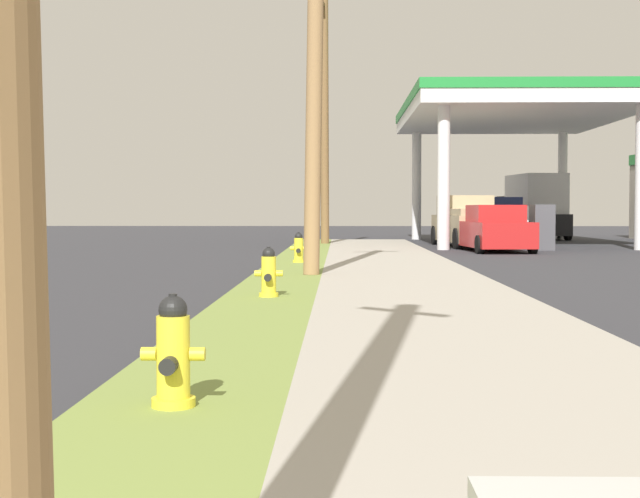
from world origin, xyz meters
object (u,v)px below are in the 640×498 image
Objects in this scene: fire_hydrant_second at (269,275)px; truck_tan_on_apron at (470,223)px; fire_hydrant_nearest at (173,358)px; truck_navy_at_far_bay at (496,221)px; utility_pole_midground at (315,57)px; car_red_by_near_pump at (494,230)px; fire_hydrant_third at (299,249)px; car_silver_by_far_pump at (518,227)px; truck_black_at_forecourt at (532,208)px; utility_pole_background at (324,116)px.

truck_tan_on_apron is (6.03, 21.87, 0.47)m from fire_hydrant_second.
truck_navy_at_far_bay is (8.21, 36.29, 0.47)m from fire_hydrant_nearest.
truck_tan_on_apron is at bearing 72.25° from utility_pole_midground.
truck_tan_on_apron is (-0.25, 4.10, 0.19)m from car_red_by_near_pump.
fire_hydrant_third is 17.85m from car_silver_by_far_pump.
car_silver_by_far_pump is 0.70× the size of truck_black_at_forecourt.
car_red_by_near_pump is (5.81, -4.01, -4.29)m from utility_pole_background.
fire_hydrant_nearest is 0.09× the size of utility_pole_midground.
utility_pole_midground is 18.30m from truck_tan_on_apron.
truck_navy_at_far_bay is (2.14, 6.69, 0.00)m from truck_tan_on_apron.
fire_hydrant_second is 0.09× the size of utility_pole_midground.
truck_tan_on_apron is 7.02m from truck_navy_at_far_bay.
fire_hydrant_nearest is 0.16× the size of car_red_by_near_pump.
car_red_by_near_pump is at bearing -106.94° from car_silver_by_far_pump.
car_silver_by_far_pump is at bearing 71.24° from fire_hydrant_second.
utility_pole_midground is 1.53× the size of truck_tan_on_apron.
car_silver_by_far_pump is at bearing 20.63° from utility_pole_background.
fire_hydrant_third is at bearing -91.89° from utility_pole_background.
truck_black_at_forecourt is at bearing 75.16° from fire_hydrant_nearest.
utility_pole_midground is 28.91m from truck_black_at_forecourt.
truck_tan_on_apron is (-4.40, -9.91, -0.57)m from truck_black_at_forecourt.
utility_pole_background is 14.55m from truck_black_at_forecourt.
fire_hydrant_third is 5.85m from utility_pole_midground.
fire_hydrant_third is 10.76m from car_red_by_near_pump.
truck_tan_on_apron is (5.48, 17.11, -3.53)m from utility_pole_midground.
truck_tan_on_apron is (-2.38, -2.90, 0.19)m from car_silver_by_far_pump.
fire_hydrant_third is (0.08, 16.73, 0.00)m from fire_hydrant_nearest.
fire_hydrant_nearest is at bearing -104.84° from truck_black_at_forecourt.
truck_black_at_forecourt is 3.97m from truck_navy_at_far_bay.
truck_navy_at_far_bay reaches higher than car_red_by_near_pump.
car_red_by_near_pump reaches higher than fire_hydrant_second.
car_red_by_near_pump is at bearing 70.53° from fire_hydrant_second.
truck_tan_on_apron reaches higher than fire_hydrant_nearest.
fire_hydrant_second is 22.69m from truck_tan_on_apron.
truck_tan_on_apron reaches higher than fire_hydrant_second.
fire_hydrant_third is at bearing -114.51° from truck_black_at_forecourt.
truck_tan_on_apron reaches higher than car_red_by_near_pump.
utility_pole_background is at bearing -179.03° from truck_tan_on_apron.
truck_black_at_forecourt is 10.85m from truck_tan_on_apron.
truck_tan_on_apron is at bearing 0.97° from utility_pole_background.
fire_hydrant_third is at bearing -114.95° from truck_tan_on_apron.
utility_pole_midground is at bearing 83.32° from fire_hydrant_second.
utility_pole_midground is 0.88× the size of utility_pole_background.
car_red_by_near_pump is (6.28, 17.77, 0.28)m from fire_hydrant_second.
truck_black_at_forecourt is (10.38, 22.77, 1.04)m from fire_hydrant_third.
fire_hydrant_second is 26.16m from car_silver_by_far_pump.
fire_hydrant_second is at bearing -105.42° from truck_tan_on_apron.
car_silver_by_far_pump is 0.84× the size of truck_navy_at_far_bay.
car_red_by_near_pump is at bearing -99.96° from truck_navy_at_far_bay.
utility_pole_midground is at bearing -110.08° from truck_black_at_forecourt.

